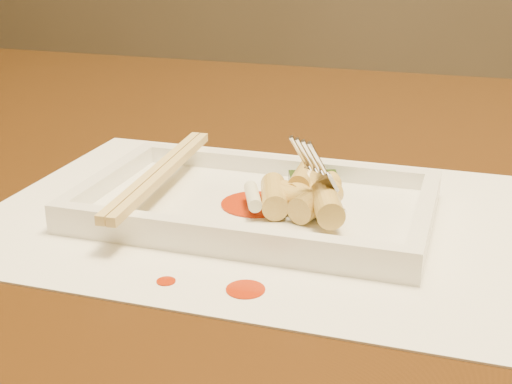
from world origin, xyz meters
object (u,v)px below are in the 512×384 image
(placemat, at_px, (256,215))
(fork, at_px, (357,110))
(table, at_px, (287,257))
(plate_base, at_px, (256,209))
(chopstick_a, at_px, (156,172))

(placemat, distance_m, fork, 0.11)
(table, xyz_separation_m, placemat, (0.01, -0.14, 0.10))
(placemat, bearing_deg, plate_base, 0.00)
(plate_base, relative_size, fork, 1.86)
(table, relative_size, placemat, 3.50)
(fork, bearing_deg, table, 124.11)
(table, xyz_separation_m, plate_base, (0.01, -0.14, 0.11))
(placemat, relative_size, chopstick_a, 1.98)
(chopstick_a, bearing_deg, fork, 6.75)
(placemat, distance_m, chopstick_a, 0.09)
(placemat, height_order, fork, fork)
(plate_base, bearing_deg, fork, 14.42)
(table, distance_m, placemat, 0.17)
(placemat, height_order, chopstick_a, chopstick_a)
(table, height_order, plate_base, plate_base)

